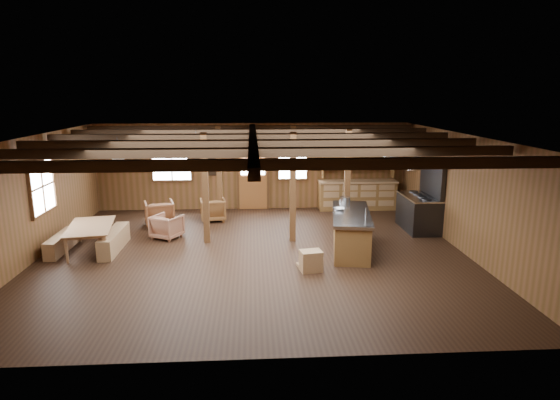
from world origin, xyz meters
name	(u,v)px	position (x,y,z in m)	size (l,w,h in m)	color
room	(254,197)	(0.00, 0.00, 1.40)	(10.04, 9.04, 2.84)	black
ceiling_joists	(253,140)	(0.00, 0.18, 2.68)	(9.80, 8.82, 0.18)	black
timber_posts	(272,180)	(0.52, 2.08, 1.40)	(3.95, 2.35, 2.80)	#422713
back_door	(253,183)	(0.00, 4.45, 0.88)	(1.02, 0.08, 2.15)	brown
window_back_left	(171,161)	(-2.60, 4.46, 1.60)	(1.32, 0.06, 1.32)	white
window_back_right	(293,160)	(1.30, 4.46, 1.60)	(1.02, 0.06, 1.32)	white
window_left	(42,187)	(-4.96, 0.50, 1.60)	(0.14, 1.24, 1.32)	white
notice_boards	(206,160)	(-1.50, 4.46, 1.64)	(1.08, 0.03, 0.90)	white
back_counter	(357,191)	(3.40, 4.20, 0.60)	(2.55, 0.60, 2.45)	brown
pendant_lamps	(161,155)	(-2.25, 1.00, 2.25)	(1.86, 2.36, 0.66)	#29292B
pot_rack	(394,155)	(3.34, 0.31, 2.30)	(0.38, 3.00, 0.46)	#29292B
kitchen_island	(351,231)	(2.35, 0.18, 0.48)	(1.28, 2.61, 1.20)	brown
step_stool	(311,261)	(1.21, -1.15, 0.23)	(0.51, 0.36, 0.45)	#976D44
commercial_range	(421,207)	(4.65, 1.79, 0.65)	(0.84, 1.64, 2.03)	#29292B
dining_table	(93,238)	(-3.90, 0.50, 0.31)	(1.79, 1.00, 0.63)	#8D6340
bench_wall	(62,243)	(-4.65, 0.50, 0.21)	(0.28, 1.51, 0.42)	#976D44
bench_aisle	(114,241)	(-3.40, 0.50, 0.24)	(0.33, 1.73, 0.48)	#976D44
armchair_a	(160,214)	(-2.69, 2.59, 0.36)	(0.78, 0.80, 0.73)	brown
armchair_b	(213,210)	(-1.21, 3.06, 0.33)	(0.71, 0.73, 0.67)	brown
armchair_c	(167,227)	(-2.28, 1.40, 0.31)	(0.67, 0.69, 0.63)	brown
counter_pot	(345,200)	(2.39, 1.19, 1.02)	(0.26, 0.26, 0.16)	#B3B6BA
bowl	(339,209)	(2.08, 0.40, 0.97)	(0.25, 0.25, 0.06)	silver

